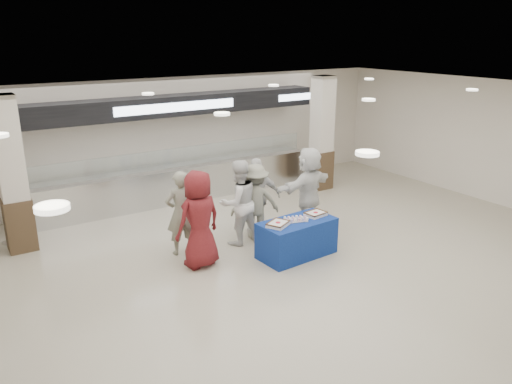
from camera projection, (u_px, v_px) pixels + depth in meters
ground at (297, 280)px, 9.13m from camera, size 14.00×14.00×0.00m
serving_line at (174, 158)px, 13.10m from camera, size 8.70×0.85×2.80m
column_left at (13, 179)px, 9.97m from camera, size 0.55×0.55×3.20m
column_right at (322, 136)px, 14.08m from camera, size 0.55×0.55×3.20m
display_table at (297, 238)px, 10.03m from camera, size 1.60×0.88×0.75m
sheet_cake_left at (278, 224)px, 9.63m from camera, size 0.53×0.49×0.09m
sheet_cake_right at (316, 214)px, 10.18m from camera, size 0.44×0.37×0.09m
cupcake_tray at (296, 219)px, 9.92m from camera, size 0.49×0.42×0.07m
civilian_maroon at (199, 219)px, 9.42m from camera, size 1.02×0.75×1.90m
soldier_a at (181, 213)px, 9.99m from camera, size 0.66×0.46×1.74m
chef_tall at (239, 203)px, 10.46m from camera, size 0.90×0.71×1.83m
chef_short at (257, 197)px, 10.97m from camera, size 1.10×0.76×1.74m
soldier_b at (255, 201)px, 10.79m from camera, size 1.21×0.93×1.66m
civilian_white at (309, 188)px, 11.36m from camera, size 1.83×0.92×1.89m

